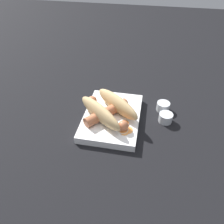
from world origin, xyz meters
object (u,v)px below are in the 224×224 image
Objects in this scene: sausage at (107,112)px; condiment_cup_near at (166,118)px; food_tray at (112,117)px; condiment_cup_far at (163,107)px; bread_roll at (109,108)px.

sausage reaches higher than condiment_cup_near.
condiment_cup_far is at bearing -62.78° from food_tray.
sausage is (-0.01, 0.02, 0.03)m from food_tray.
condiment_cup_near is at bearing -78.32° from sausage.
bread_roll is (-0.01, 0.01, 0.04)m from food_tray.
sausage is 0.21m from condiment_cup_far.
food_tray is 1.60× the size of sausage.
condiment_cup_far is at bearing -62.51° from bread_roll.
food_tray is 0.04m from sausage.
condiment_cup_far is (0.09, -0.17, 0.00)m from food_tray.
sausage is 0.20m from condiment_cup_near.
bread_roll is 4.75× the size of condiment_cup_near.
sausage is at bearing 101.68° from condiment_cup_near.
condiment_cup_far is (0.09, -0.18, -0.04)m from bread_roll.
food_tray is at bearing -49.78° from sausage.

